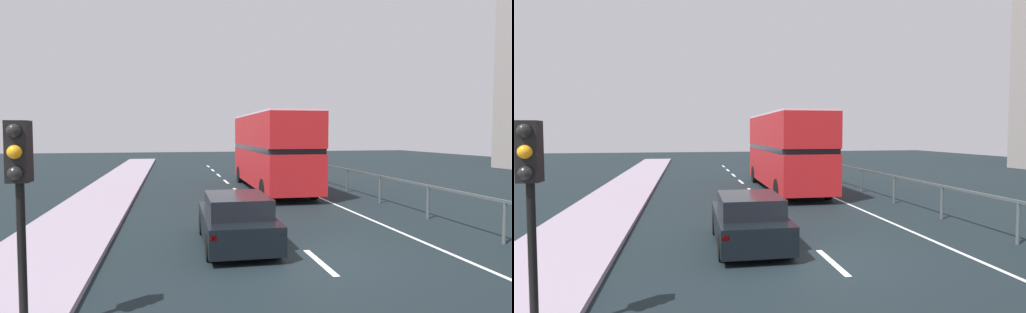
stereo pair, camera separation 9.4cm
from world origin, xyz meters
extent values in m
cube|color=black|center=(0.00, 0.00, -0.05)|extent=(75.46, 120.00, 0.10)
cube|color=gray|center=(-6.52, 0.00, 0.07)|extent=(2.85, 80.00, 0.14)
cube|color=silver|center=(0.00, -0.26, 0.00)|extent=(0.16, 2.07, 0.01)
cube|color=silver|center=(0.00, 3.97, 0.00)|extent=(0.16, 2.07, 0.01)
cube|color=silver|center=(0.00, 8.20, 0.00)|extent=(0.16, 2.07, 0.01)
cube|color=silver|center=(0.00, 12.44, 0.00)|extent=(0.16, 2.07, 0.01)
cube|color=silver|center=(0.00, 16.67, 0.00)|extent=(0.16, 2.07, 0.01)
cube|color=silver|center=(0.00, 20.90, 0.00)|extent=(0.16, 2.07, 0.01)
cube|color=silver|center=(0.00, 25.13, 0.00)|extent=(0.16, 2.07, 0.01)
cube|color=silver|center=(0.00, 29.37, 0.00)|extent=(0.16, 2.07, 0.01)
cube|color=silver|center=(3.49, 9.00, 0.00)|extent=(0.12, 46.00, 0.01)
cube|color=#475152|center=(5.53, 9.00, 1.18)|extent=(0.08, 42.00, 0.08)
cylinder|color=#475152|center=(5.53, 0.25, 0.59)|extent=(0.10, 0.10, 1.18)
cylinder|color=#475152|center=(5.53, 3.75, 0.59)|extent=(0.10, 0.10, 1.18)
cylinder|color=#475152|center=(5.53, 7.25, 0.59)|extent=(0.10, 0.10, 1.18)
cylinder|color=#475152|center=(5.53, 10.75, 0.59)|extent=(0.10, 0.10, 1.18)
cylinder|color=#475152|center=(5.53, 14.25, 0.59)|extent=(0.10, 0.10, 1.18)
cylinder|color=#475152|center=(5.53, 17.75, 0.59)|extent=(0.10, 0.10, 1.18)
cylinder|color=#475152|center=(5.53, 21.25, 0.59)|extent=(0.10, 0.10, 1.18)
cylinder|color=#475152|center=(5.53, 24.75, 0.59)|extent=(0.10, 0.10, 1.18)
cylinder|color=#475152|center=(5.53, 28.25, 0.59)|extent=(0.10, 0.10, 1.18)
cube|color=red|center=(1.92, 12.41, 1.25)|extent=(2.68, 10.28, 1.81)
cube|color=black|center=(1.92, 12.41, 2.28)|extent=(2.69, 9.87, 0.24)
cube|color=red|center=(1.92, 12.41, 3.20)|extent=(2.68, 10.28, 1.61)
cube|color=silver|center=(1.92, 12.41, 4.06)|extent=(2.62, 10.07, 0.10)
cube|color=black|center=(1.98, 17.51, 1.34)|extent=(2.29, 0.07, 1.27)
cube|color=yellow|center=(1.98, 17.51, 3.60)|extent=(1.53, 0.06, 0.28)
cylinder|color=black|center=(0.79, 16.15, 0.50)|extent=(0.29, 1.00, 1.00)
cylinder|color=black|center=(3.14, 16.12, 0.50)|extent=(0.29, 1.00, 1.00)
cylinder|color=black|center=(0.70, 8.90, 0.50)|extent=(0.29, 1.00, 1.00)
cylinder|color=black|center=(3.05, 8.87, 0.50)|extent=(0.29, 1.00, 1.00)
cube|color=black|center=(-1.70, 1.72, 0.53)|extent=(1.85, 4.11, 0.71)
cube|color=black|center=(-1.71, 1.51, 1.14)|extent=(1.62, 2.27, 0.51)
cube|color=red|center=(-2.53, -0.29, 0.71)|extent=(0.16, 0.06, 0.12)
cube|color=red|center=(-0.92, -0.31, 0.71)|extent=(0.16, 0.06, 0.12)
cylinder|color=black|center=(-2.51, 3.07, 0.32)|extent=(0.21, 0.64, 0.64)
cylinder|color=black|center=(-0.87, 3.05, 0.32)|extent=(0.21, 0.64, 0.64)
cylinder|color=black|center=(-2.54, 0.38, 0.32)|extent=(0.21, 0.64, 0.64)
cylinder|color=black|center=(-0.90, 0.36, 0.32)|extent=(0.21, 0.64, 0.64)
cylinder|color=black|center=(-5.61, -2.92, 1.69)|extent=(0.12, 0.12, 3.10)
cube|color=black|center=(-5.61, -2.92, 2.79)|extent=(0.30, 0.30, 0.90)
sphere|color=black|center=(-5.61, -3.09, 3.09)|extent=(0.20, 0.20, 0.20)
sphere|color=orange|center=(-5.61, -3.09, 2.79)|extent=(0.20, 0.20, 0.20)
sphere|color=black|center=(-5.61, -3.09, 2.49)|extent=(0.20, 0.20, 0.20)
camera|label=1|loc=(-3.46, -9.58, 3.05)|focal=29.54mm
camera|label=2|loc=(-3.37, -9.60, 3.05)|focal=29.54mm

